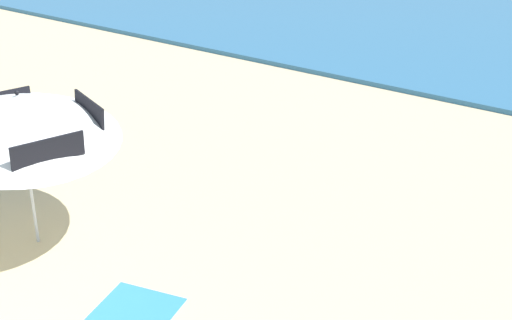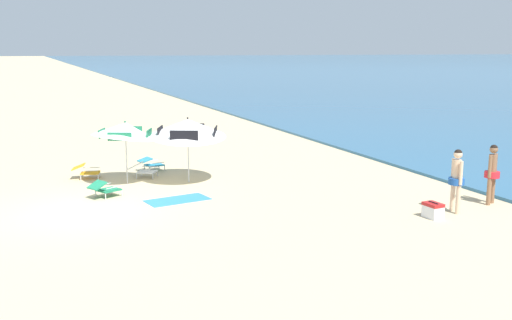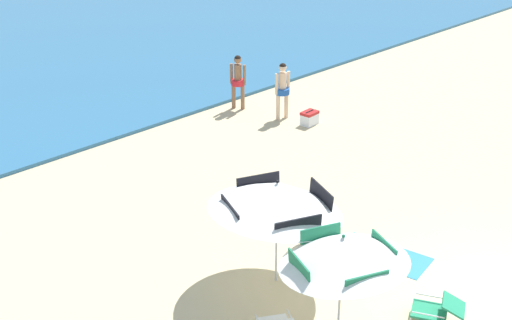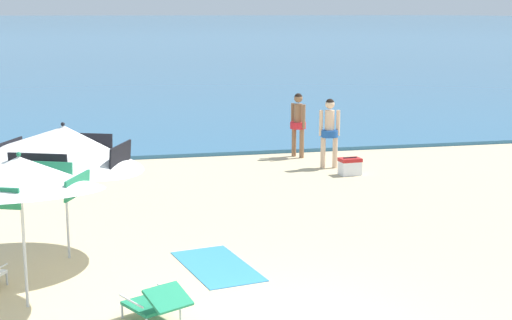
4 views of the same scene
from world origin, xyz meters
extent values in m
cylinder|color=silver|center=(-2.49, 3.52, 1.04)|extent=(0.04, 0.04, 2.08)
cone|color=white|center=(-2.49, 3.52, 1.80)|extent=(2.82, 2.78, 0.85)
cube|color=black|center=(-2.14, 4.34, 1.67)|extent=(0.83, 0.38, 0.31)
cube|color=black|center=(-1.66, 3.18, 1.67)|extent=(0.38, 0.83, 0.31)
sphere|color=black|center=(-2.49, 3.52, 2.11)|extent=(0.06, 0.06, 0.06)
camera|label=1|loc=(4.68, -2.20, 5.42)|focal=53.92mm
camera|label=2|loc=(15.91, -1.27, 4.27)|focal=41.47mm
camera|label=3|loc=(-10.58, -4.14, 7.73)|focal=49.41mm
camera|label=4|loc=(-2.18, -8.04, 3.76)|focal=52.80mm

